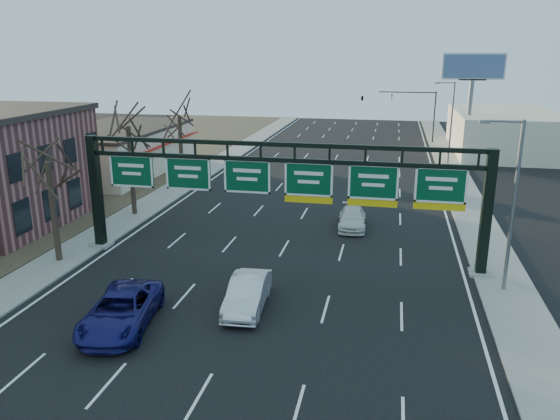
% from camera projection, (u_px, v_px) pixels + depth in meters
% --- Properties ---
extents(ground, '(160.00, 160.00, 0.00)m').
position_uv_depth(ground, '(243.00, 321.00, 25.62)').
color(ground, black).
rests_on(ground, ground).
extents(sidewalk_left, '(3.00, 120.00, 0.12)m').
position_uv_depth(sidewalk_left, '(161.00, 198.00, 46.90)').
color(sidewalk_left, gray).
rests_on(sidewalk_left, ground).
extents(sidewalk_right, '(3.00, 120.00, 0.12)m').
position_uv_depth(sidewalk_right, '(473.00, 215.00, 41.91)').
color(sidewalk_right, gray).
rests_on(sidewalk_right, ground).
extents(dirt_strip_left, '(21.00, 120.00, 0.06)m').
position_uv_depth(dirt_strip_left, '(35.00, 191.00, 49.29)').
color(dirt_strip_left, '#473D2B').
rests_on(dirt_strip_left, ground).
extents(lane_markings, '(21.60, 120.00, 0.01)m').
position_uv_depth(lane_markings, '(308.00, 206.00, 44.42)').
color(lane_markings, white).
rests_on(lane_markings, ground).
extents(sign_gantry, '(24.60, 1.20, 7.20)m').
position_uv_depth(sign_gantry, '(280.00, 186.00, 31.81)').
color(sign_gantry, black).
rests_on(sign_gantry, ground).
extents(cream_strip, '(10.90, 18.40, 4.70)m').
position_uv_depth(cream_strip, '(117.00, 150.00, 56.40)').
color(cream_strip, beige).
rests_on(cream_strip, ground).
extents(building_right_distant, '(12.00, 20.00, 5.00)m').
position_uv_depth(building_right_distant, '(504.00, 132.00, 68.01)').
color(building_right_distant, beige).
rests_on(building_right_distant, ground).
extents(tree_gantry, '(3.60, 3.60, 8.48)m').
position_uv_depth(tree_gantry, '(45.00, 144.00, 30.82)').
color(tree_gantry, '#33261C').
rests_on(tree_gantry, sidewalk_left).
extents(tree_mid, '(3.60, 3.60, 9.24)m').
position_uv_depth(tree_mid, '(127.00, 112.00, 40.01)').
color(tree_mid, '#33261C').
rests_on(tree_mid, sidewalk_left).
extents(tree_far, '(3.60, 3.60, 8.86)m').
position_uv_depth(tree_far, '(179.00, 105.00, 49.51)').
color(tree_far, '#33261C').
rests_on(tree_far, sidewalk_left).
extents(streetlight_near, '(2.15, 0.22, 9.00)m').
position_uv_depth(streetlight_near, '(512.00, 198.00, 27.41)').
color(streetlight_near, slate).
rests_on(streetlight_near, sidewalk_right).
extents(streetlight_far, '(2.15, 0.22, 9.00)m').
position_uv_depth(streetlight_far, '(450.00, 119.00, 59.36)').
color(streetlight_far, slate).
rests_on(streetlight_far, sidewalk_right).
extents(billboard_right, '(7.00, 0.50, 12.00)m').
position_uv_depth(billboard_right, '(472.00, 79.00, 62.43)').
color(billboard_right, slate).
rests_on(billboard_right, ground).
extents(traffic_signal_mast, '(10.16, 0.54, 7.00)m').
position_uv_depth(traffic_signal_mast, '(389.00, 102.00, 74.66)').
color(traffic_signal_mast, black).
rests_on(traffic_signal_mast, ground).
extents(car_blue_suv, '(3.59, 6.25, 1.64)m').
position_uv_depth(car_blue_suv, '(121.00, 310.00, 24.85)').
color(car_blue_suv, navy).
rests_on(car_blue_suv, ground).
extents(car_silver_sedan, '(1.99, 4.92, 1.59)m').
position_uv_depth(car_silver_sedan, '(248.00, 293.00, 26.64)').
color(car_silver_sedan, silver).
rests_on(car_silver_sedan, ground).
extents(car_white_wagon, '(2.14, 4.73, 1.34)m').
position_uv_depth(car_white_wagon, '(352.00, 218.00, 38.96)').
color(car_white_wagon, silver).
rests_on(car_white_wagon, ground).
extents(car_grey_far, '(2.00, 4.12, 1.36)m').
position_uv_depth(car_grey_far, '(438.00, 189.00, 47.22)').
color(car_grey_far, '#46494C').
rests_on(car_grey_far, ground).
extents(car_silver_distant, '(2.35, 5.24, 1.67)m').
position_uv_depth(car_silver_distant, '(307.00, 169.00, 54.36)').
color(car_silver_distant, silver).
rests_on(car_silver_distant, ground).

